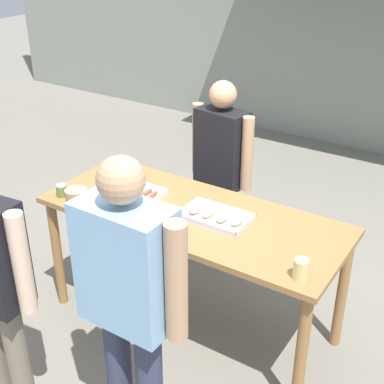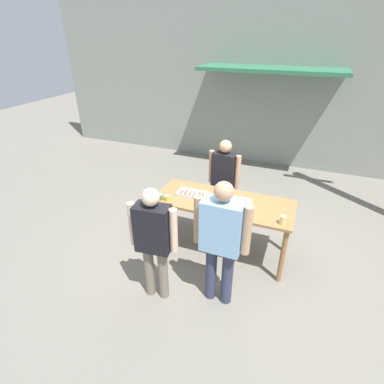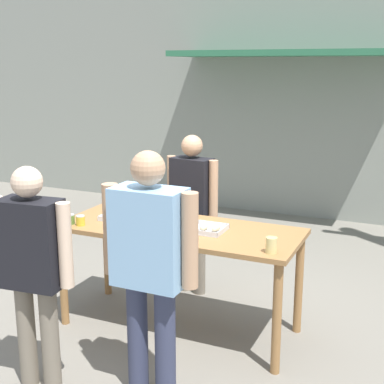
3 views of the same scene
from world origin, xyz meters
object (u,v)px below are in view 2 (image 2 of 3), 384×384
Objects in this scene: food_tray_buns at (235,202)px; condiment_jar_mustard at (161,197)px; person_customer_holding_hotdog at (154,237)px; condiment_jar_ketchup at (167,198)px; person_customer_with_cup at (221,236)px; beer_cup at (283,220)px; person_server_behind_table at (224,176)px; food_tray_sausages at (192,194)px.

condiment_jar_mustard is (-1.06, -0.30, 0.02)m from food_tray_buns.
person_customer_holding_hotdog reaches higher than condiment_jar_mustard.
condiment_jar_ketchup is at bearing -162.97° from food_tray_buns.
condiment_jar_mustard reaches higher than food_tray_buns.
person_customer_with_cup reaches higher than food_tray_buns.
food_tray_buns is 3.80× the size of beer_cup.
beer_cup is 0.07× the size of person_server_behind_table.
food_tray_sausages is 0.67m from food_tray_buns.
condiment_jar_mustard is (-0.39, -0.30, 0.03)m from food_tray_sausages.
person_customer_holding_hotdog reaches higher than person_server_behind_table.
condiment_jar_mustard is at bearing -177.63° from condiment_jar_ketchup.
food_tray_sausages is 1.20m from person_customer_holding_hotdog.
beer_cup is (1.77, 0.00, 0.02)m from condiment_jar_mustard.
condiment_jar_ketchup is at bearing -80.10° from person_customer_holding_hotdog.
food_tray_buns is 0.28× the size of person_server_behind_table.
condiment_jar_mustard is 0.97m from person_customer_holding_hotdog.
person_server_behind_table is at bearing -74.45° from person_customer_with_cup.
condiment_jar_mustard is 0.05× the size of person_customer_holding_hotdog.
food_tray_sausages is 5.28× the size of condiment_jar_ketchup.
condiment_jar_mustard is 1.25m from person_server_behind_table.
condiment_jar_mustard is at bearing -114.93° from person_server_behind_table.
person_server_behind_table is at bearing 69.07° from food_tray_sausages.
food_tray_sausages is at bearing 45.66° from condiment_jar_ketchup.
beer_cup is at bearing -153.19° from person_customer_holding_hotdog.
condiment_jar_ketchup is 1.19m from person_server_behind_table.
food_tray_sausages is 0.41m from condiment_jar_ketchup.
person_server_behind_table reaches higher than food_tray_sausages.
person_server_behind_table is 1.78m from person_customer_with_cup.
beer_cup is (1.38, -0.29, 0.04)m from food_tray_sausages.
food_tray_buns is 5.23× the size of condiment_jar_ketchup.
food_tray_sausages is 0.28× the size of person_customer_holding_hotdog.
person_customer_with_cup is at bearing -85.52° from food_tray_buns.
food_tray_buns is 0.84m from person_server_behind_table.
person_server_behind_table is at bearing -105.11° from person_customer_holding_hotdog.
person_customer_with_cup is at bearing -33.09° from condiment_jar_ketchup.
person_customer_with_cup reaches higher than person_customer_holding_hotdog.
person_customer_with_cup is (-0.64, -0.68, 0.04)m from beer_cup.
condiment_jar_ketchup is 0.05× the size of person_customer_holding_hotdog.
person_customer_holding_hotdog is (0.36, -0.90, -0.01)m from condiment_jar_mustard.
person_server_behind_table is at bearing 136.49° from beer_cup.
condiment_jar_ketchup is 1.24m from person_customer_with_cup.
food_tray_buns is 0.77m from beer_cup.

